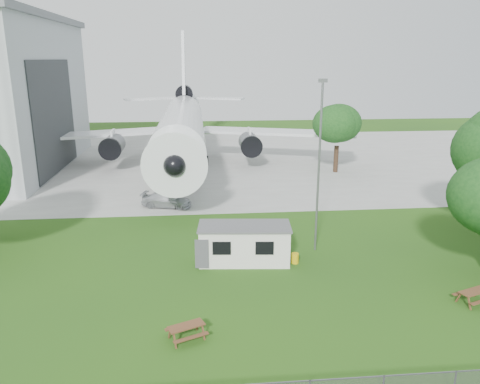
{
  "coord_description": "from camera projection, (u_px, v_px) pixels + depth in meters",
  "views": [
    {
      "loc": [
        -0.16,
        -24.69,
        13.38
      ],
      "look_at": [
        2.89,
        8.0,
        4.0
      ],
      "focal_mm": 35.0,
      "sensor_mm": 36.0,
      "label": 1
    }
  ],
  "objects": [
    {
      "name": "ground",
      "position": [
        204.0,
        296.0,
        27.33
      ],
      "size": [
        160.0,
        160.0,
        0.0
      ],
      "primitive_type": "plane",
      "color": "#316216"
    },
    {
      "name": "concrete_apron",
      "position": [
        199.0,
        160.0,
        63.71
      ],
      "size": [
        120.0,
        46.0,
        0.03
      ],
      "primitive_type": "cube",
      "color": "#B7B7B2",
      "rests_on": "ground"
    },
    {
      "name": "airliner",
      "position": [
        182.0,
        124.0,
        60.03
      ],
      "size": [
        46.36,
        47.73,
        17.69
      ],
      "color": "white",
      "rests_on": "ground"
    },
    {
      "name": "site_cabin",
      "position": [
        245.0,
        243.0,
        31.7
      ],
      "size": [
        6.86,
        3.23,
        2.62
      ],
      "color": "silver",
      "rests_on": "ground"
    },
    {
      "name": "picnic_west",
      "position": [
        187.0,
        339.0,
        23.18
      ],
      "size": [
        2.25,
        2.09,
        0.76
      ],
      "primitive_type": null,
      "rotation": [
        0.0,
        0.0,
        0.41
      ],
      "color": "brown",
      "rests_on": "ground"
    },
    {
      "name": "picnic_east",
      "position": [
        472.0,
        303.0,
        26.59
      ],
      "size": [
        2.2,
        2.02,
        0.76
      ],
      "primitive_type": null,
      "rotation": [
        0.0,
        0.0,
        0.35
      ],
      "color": "brown",
      "rests_on": "ground"
    },
    {
      "name": "lamp_mast",
      "position": [
        319.0,
        169.0,
        32.35
      ],
      "size": [
        0.16,
        0.16,
        12.0
      ],
      "primitive_type": "cylinder",
      "color": "slate",
      "rests_on": "ground"
    },
    {
      "name": "tree_far_apron",
      "position": [
        338.0,
        127.0,
        55.77
      ],
      "size": [
        5.56,
        5.56,
        8.35
      ],
      "color": "#382619",
      "rests_on": "ground"
    },
    {
      "name": "car_apron_van",
      "position": [
        167.0,
        200.0,
        43.58
      ],
      "size": [
        4.95,
        2.98,
        1.34
      ],
      "primitive_type": "imported",
      "rotation": [
        0.0,
        0.0,
        1.32
      ],
      "color": "#B7BABE",
      "rests_on": "ground"
    }
  ]
}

